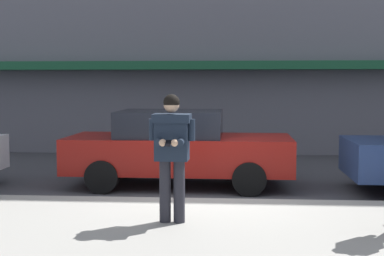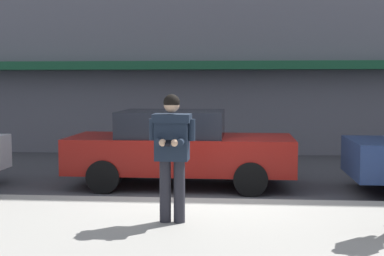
# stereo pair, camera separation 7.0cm
# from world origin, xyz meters

# --- Properties ---
(ground_plane) EXTENTS (80.00, 80.00, 0.00)m
(ground_plane) POSITION_xyz_m (0.00, 0.00, 0.00)
(ground_plane) COLOR #3D3D42
(sidewalk) EXTENTS (32.00, 5.30, 0.14)m
(sidewalk) POSITION_xyz_m (1.00, -2.85, 0.07)
(sidewalk) COLOR #99968E
(sidewalk) RESTS_ON ground
(curb_paint_line) EXTENTS (28.00, 0.12, 0.01)m
(curb_paint_line) POSITION_xyz_m (1.00, 0.05, 0.00)
(curb_paint_line) COLOR silver
(curb_paint_line) RESTS_ON ground
(parked_sedan_mid) EXTENTS (4.52, 1.97, 1.54)m
(parked_sedan_mid) POSITION_xyz_m (-0.71, 1.56, 0.79)
(parked_sedan_mid) COLOR maroon
(parked_sedan_mid) RESTS_ON ground
(man_texting_on_phone) EXTENTS (0.65, 0.59, 1.81)m
(man_texting_on_phone) POSITION_xyz_m (-0.45, -1.83, 1.25)
(man_texting_on_phone) COLOR #23232B
(man_texting_on_phone) RESTS_ON sidewalk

